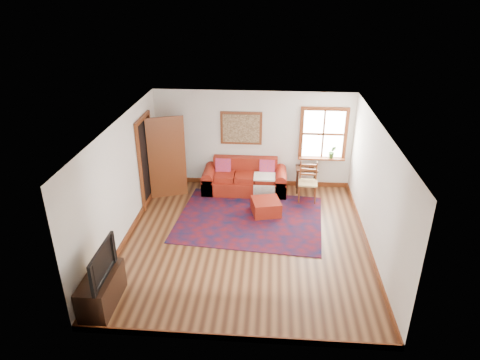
# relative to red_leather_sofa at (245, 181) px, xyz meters

# --- Properties ---
(ground) EXTENTS (5.50, 5.50, 0.00)m
(ground) POSITION_rel_red_leather_sofa_xyz_m (0.17, -2.34, -0.27)
(ground) COLOR #3F2011
(ground) RESTS_ON ground
(room_envelope) EXTENTS (5.04, 5.54, 2.52)m
(room_envelope) POSITION_rel_red_leather_sofa_xyz_m (0.17, -2.32, 1.38)
(room_envelope) COLOR silver
(room_envelope) RESTS_ON ground
(window) EXTENTS (1.18, 0.20, 1.38)m
(window) POSITION_rel_red_leather_sofa_xyz_m (1.96, 0.37, 1.04)
(window) COLOR white
(window) RESTS_ON ground
(doorway) EXTENTS (0.89, 1.08, 2.14)m
(doorway) POSITION_rel_red_leather_sofa_xyz_m (-2.03, -0.55, 0.80)
(doorway) COLOR black
(doorway) RESTS_ON ground
(framed_artwork) EXTENTS (1.05, 0.07, 0.85)m
(framed_artwork) POSITION_rel_red_leather_sofa_xyz_m (-0.13, 0.38, 1.28)
(framed_artwork) COLOR brown
(framed_artwork) RESTS_ON ground
(persian_rug) EXTENTS (3.41, 2.83, 0.02)m
(persian_rug) POSITION_rel_red_leather_sofa_xyz_m (0.21, -1.44, -0.26)
(persian_rug) COLOR #560C13
(persian_rug) RESTS_ON ground
(red_leather_sofa) EXTENTS (2.11, 0.87, 0.83)m
(red_leather_sofa) POSITION_rel_red_leather_sofa_xyz_m (0.00, 0.00, 0.00)
(red_leather_sofa) COLOR maroon
(red_leather_sofa) RESTS_ON ground
(red_ottoman) EXTENTS (0.74, 0.74, 0.35)m
(red_ottoman) POSITION_rel_red_leather_sofa_xyz_m (0.57, -1.17, -0.10)
(red_ottoman) COLOR maroon
(red_ottoman) RESTS_ON ground
(side_table) EXTENTS (0.54, 0.41, 0.65)m
(side_table) POSITION_rel_red_leather_sofa_xyz_m (1.55, 0.09, 0.26)
(side_table) COLOR black
(side_table) RESTS_ON ground
(ladder_back_chair) EXTENTS (0.48, 0.46, 0.96)m
(ladder_back_chair) POSITION_rel_red_leather_sofa_xyz_m (1.56, -0.37, 0.25)
(ladder_back_chair) COLOR tan
(ladder_back_chair) RESTS_ON ground
(media_cabinet) EXTENTS (0.47, 1.05, 0.58)m
(media_cabinet) POSITION_rel_red_leather_sofa_xyz_m (-2.07, -4.44, 0.01)
(media_cabinet) COLOR black
(media_cabinet) RESTS_ON ground
(television) EXTENTS (0.13, 1.00, 0.58)m
(television) POSITION_rel_red_leather_sofa_xyz_m (-2.05, -4.47, 0.59)
(television) COLOR black
(television) RESTS_ON media_cabinet
(candle_hurricane) EXTENTS (0.12, 0.12, 0.18)m
(candle_hurricane) POSITION_rel_red_leather_sofa_xyz_m (-2.02, -4.09, 0.39)
(candle_hurricane) COLOR silver
(candle_hurricane) RESTS_ON media_cabinet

